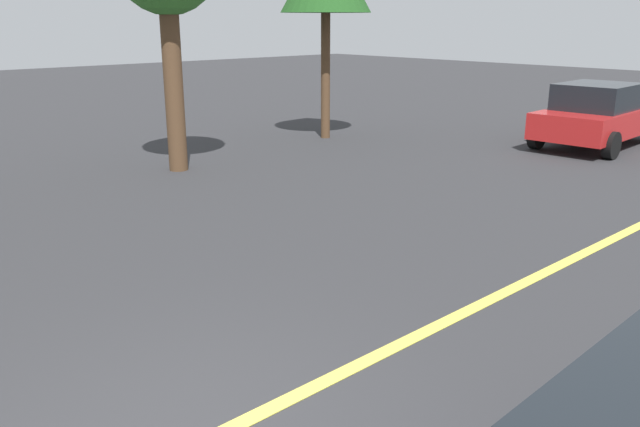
% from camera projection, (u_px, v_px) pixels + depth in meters
% --- Properties ---
extents(lane_marking_centre, '(28.00, 0.16, 0.01)m').
position_uv_depth(lane_marking_centre, '(441.00, 324.00, 6.86)').
color(lane_marking_centre, '#E0D14C').
extents(car_red_approaching, '(4.12, 2.22, 1.57)m').
position_uv_depth(car_red_approaching, '(597.00, 115.00, 16.19)').
color(car_red_approaching, red).
rests_on(car_red_approaching, ground_plane).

